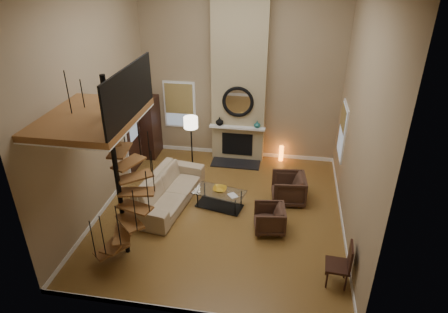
% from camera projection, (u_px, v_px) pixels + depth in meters
% --- Properties ---
extents(ground, '(6.00, 6.50, 0.01)m').
position_uv_depth(ground, '(221.00, 212.00, 10.15)').
color(ground, olive).
rests_on(ground, ground).
extents(back_wall, '(6.00, 0.02, 5.50)m').
position_uv_depth(back_wall, '(240.00, 71.00, 11.69)').
color(back_wall, '#9A8463').
rests_on(back_wall, ground).
extents(front_wall, '(6.00, 0.02, 5.50)m').
position_uv_depth(front_wall, '(184.00, 189.00, 6.03)').
color(front_wall, '#9A8463').
rests_on(front_wall, ground).
extents(left_wall, '(0.02, 6.50, 5.50)m').
position_uv_depth(left_wall, '(95.00, 104.00, 9.30)').
color(left_wall, '#9A8463').
rests_on(left_wall, ground).
extents(right_wall, '(0.02, 6.50, 5.50)m').
position_uv_depth(right_wall, '(360.00, 120.00, 8.41)').
color(right_wall, '#9A8463').
rests_on(right_wall, ground).
extents(baseboard_back, '(6.00, 0.02, 0.12)m').
position_uv_depth(baseboard_back, '(239.00, 153.00, 12.94)').
color(baseboard_back, white).
rests_on(baseboard_back, ground).
extents(baseboard_front, '(6.00, 0.02, 0.12)m').
position_uv_depth(baseboard_front, '(191.00, 312.00, 7.29)').
color(baseboard_front, white).
rests_on(baseboard_front, ground).
extents(baseboard_left, '(0.02, 6.50, 0.12)m').
position_uv_depth(baseboard_left, '(111.00, 199.00, 10.56)').
color(baseboard_left, white).
rests_on(baseboard_left, ground).
extents(baseboard_right, '(0.02, 6.50, 0.12)m').
position_uv_depth(baseboard_right, '(342.00, 222.00, 9.67)').
color(baseboard_right, white).
rests_on(baseboard_right, ground).
extents(chimney_breast, '(1.60, 0.38, 5.50)m').
position_uv_depth(chimney_breast, '(239.00, 73.00, 11.52)').
color(chimney_breast, tan).
rests_on(chimney_breast, ground).
extents(hearth, '(1.50, 0.60, 0.04)m').
position_uv_depth(hearth, '(236.00, 163.00, 12.37)').
color(hearth, black).
rests_on(hearth, ground).
extents(firebox, '(0.95, 0.02, 0.72)m').
position_uv_depth(firebox, '(237.00, 144.00, 12.38)').
color(firebox, black).
rests_on(firebox, chimney_breast).
extents(mantel, '(1.70, 0.18, 0.06)m').
position_uv_depth(mantel, '(237.00, 128.00, 12.03)').
color(mantel, white).
rests_on(mantel, chimney_breast).
extents(mirror_frame, '(0.94, 0.10, 0.94)m').
position_uv_depth(mirror_frame, '(238.00, 102.00, 11.71)').
color(mirror_frame, black).
rests_on(mirror_frame, chimney_breast).
extents(mirror_disc, '(0.80, 0.01, 0.80)m').
position_uv_depth(mirror_disc, '(238.00, 102.00, 11.71)').
color(mirror_disc, white).
rests_on(mirror_disc, chimney_breast).
extents(vase_left, '(0.24, 0.24, 0.25)m').
position_uv_depth(vase_left, '(220.00, 121.00, 12.07)').
color(vase_left, black).
rests_on(vase_left, mantel).
extents(vase_right, '(0.20, 0.20, 0.21)m').
position_uv_depth(vase_right, '(257.00, 124.00, 11.91)').
color(vase_right, '#185653').
rests_on(vase_right, mantel).
extents(window_back, '(1.02, 0.06, 1.52)m').
position_uv_depth(window_back, '(180.00, 104.00, 12.47)').
color(window_back, white).
rests_on(window_back, back_wall).
extents(window_right, '(0.06, 1.02, 1.52)m').
position_uv_depth(window_right, '(343.00, 130.00, 10.68)').
color(window_right, white).
rests_on(window_right, right_wall).
extents(entry_door, '(0.10, 1.05, 2.16)m').
position_uv_depth(entry_door, '(133.00, 137.00, 11.66)').
color(entry_door, white).
rests_on(entry_door, ground).
extents(loft, '(1.70, 2.20, 1.09)m').
position_uv_depth(loft, '(96.00, 115.00, 7.36)').
color(loft, brown).
rests_on(loft, left_wall).
extents(spiral_stair, '(1.47, 1.47, 4.06)m').
position_uv_depth(spiral_stair, '(119.00, 183.00, 8.01)').
color(spiral_stair, black).
rests_on(spiral_stair, ground).
extents(hutch, '(0.40, 0.86, 1.92)m').
position_uv_depth(hutch, '(151.00, 127.00, 12.54)').
color(hutch, black).
rests_on(hutch, ground).
extents(sofa, '(1.41, 2.79, 0.78)m').
position_uv_depth(sofa, '(168.00, 190.00, 10.35)').
color(sofa, tan).
rests_on(sofa, ground).
extents(armchair_near, '(0.95, 0.93, 0.79)m').
position_uv_depth(armchair_near, '(291.00, 189.00, 10.46)').
color(armchair_near, '#40281D').
rests_on(armchair_near, ground).
extents(armchair_far, '(0.81, 0.79, 0.65)m').
position_uv_depth(armchair_far, '(272.00, 219.00, 9.31)').
color(armchair_far, '#40281D').
rests_on(armchair_far, ground).
extents(coffee_table, '(1.40, 0.91, 0.48)m').
position_uv_depth(coffee_table, '(219.00, 197.00, 10.23)').
color(coffee_table, silver).
rests_on(coffee_table, ground).
extents(bowl, '(0.36, 0.36, 0.09)m').
position_uv_depth(bowl, '(220.00, 189.00, 10.18)').
color(bowl, gold).
rests_on(bowl, coffee_table).
extents(book, '(0.31, 0.32, 0.03)m').
position_uv_depth(book, '(232.00, 196.00, 9.97)').
color(book, gray).
rests_on(book, coffee_table).
extents(floor_lamp, '(0.41, 0.41, 1.71)m').
position_uv_depth(floor_lamp, '(191.00, 127.00, 11.42)').
color(floor_lamp, black).
rests_on(floor_lamp, ground).
extents(accent_lamp, '(0.14, 0.14, 0.49)m').
position_uv_depth(accent_lamp, '(281.00, 153.00, 12.49)').
color(accent_lamp, orange).
rests_on(accent_lamp, ground).
extents(side_chair, '(0.50, 0.50, 0.99)m').
position_uv_depth(side_chair, '(343.00, 263.00, 7.76)').
color(side_chair, black).
rests_on(side_chair, ground).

